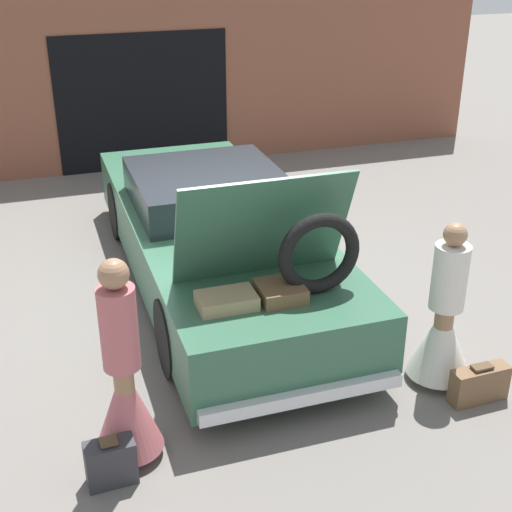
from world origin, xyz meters
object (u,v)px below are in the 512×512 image
Objects in this scene: suitcase_beside_left_person at (111,462)px; person_left at (125,389)px; person_right at (443,327)px; car at (216,236)px; suitcase_beside_right_person at (479,384)px.

person_left is at bearing 55.90° from suitcase_beside_left_person.
person_left is 2.85m from person_right.
car is 3.30m from suitcase_beside_right_person.
person_left is 4.35× the size of suitcase_beside_left_person.
car is 10.17× the size of suitcase_beside_right_person.
car is 3.31m from suitcase_beside_left_person.
car is at bearing 15.04° from person_right.
suitcase_beside_left_person is (-0.18, -0.27, -0.44)m from person_left.
suitcase_beside_right_person is at bearing 0.06° from suitcase_beside_left_person.
car is 2.85m from person_right.
suitcase_beside_left_person is at bearing -179.94° from suitcase_beside_right_person.
person_left is at bearing -118.68° from car.
suitcase_beside_left_person reaches higher than suitcase_beside_right_person.
person_left is 3.23× the size of suitcase_beside_right_person.
suitcase_beside_left_person is (-1.60, -2.87, -0.41)m from car.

